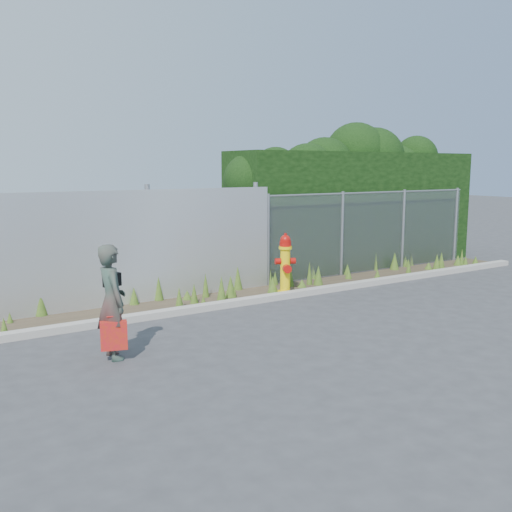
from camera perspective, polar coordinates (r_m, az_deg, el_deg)
The scene contains 10 objects.
ground at distance 9.80m, azimuth 5.96°, elevation -6.71°, with size 80.00×80.00×0.00m, color #39393C.
curb at distance 11.20m, azimuth 0.18°, elevation -4.36°, with size 16.00×0.22×0.12m, color #A19A91.
weed_strip at distance 12.04m, azimuth 0.01°, elevation -2.99°, with size 16.00×1.34×0.53m.
corrugated_fence at distance 10.80m, azimuth -18.06°, elevation 0.34°, with size 8.50×0.21×2.30m.
chainlink_fence at distance 14.60m, azimuth 11.68°, elevation 2.44°, with size 6.50×0.07×2.05m.
hedge at distance 15.44m, azimuth 9.69°, elevation 6.39°, with size 7.63×1.82×3.80m.
fire_hydrant at distance 11.82m, azimuth 2.96°, elevation -0.89°, with size 0.43×0.38×1.28m.
woman at distance 8.09m, azimuth -14.22°, elevation -4.45°, with size 0.58×0.38×1.60m, color #106855.
red_tote_bag at distance 8.02m, azimuth -14.03°, elevation -7.70°, with size 0.36×0.13×0.47m.
black_shoulder_bag at distance 8.17m, azimuth -14.20°, elevation -2.33°, with size 0.25×0.10×0.18m.
Camera 1 is at (-5.94, -7.34, 2.63)m, focal length 40.00 mm.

